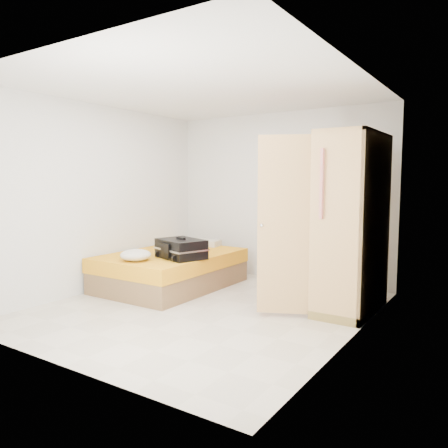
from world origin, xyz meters
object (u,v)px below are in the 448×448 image
Objects in this scene: round_cushion at (136,255)px; person at (278,226)px; bed at (171,270)px; suitcase at (181,249)px; wardrobe at (347,228)px.

person is at bearing 32.14° from round_cushion.
person is (1.59, 0.26, 0.71)m from bed.
bed is 2.58× the size of suitcase.
suitcase is 0.61m from round_cushion.
person is 1.35m from suitcase.
bed is 4.98× the size of round_cushion.
bed is at bearing 166.61° from suitcase.
wardrobe is at bearing 5.01° from bed.
bed is 0.59m from suitcase.
suitcase is at bearing -32.62° from bed.
bed is 1.05× the size of person.
wardrobe reaches higher than round_cushion.
bed is at bearing -174.99° from wardrobe.
person is 2.45× the size of suitcase.
wardrobe is 2.68× the size of suitcase.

